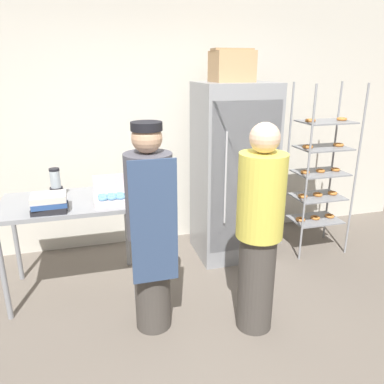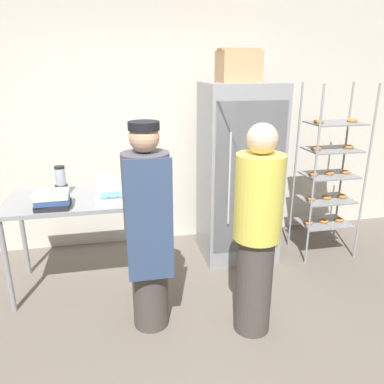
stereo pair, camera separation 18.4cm
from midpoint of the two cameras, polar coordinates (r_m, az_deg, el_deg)
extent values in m
plane|color=#6B6056|center=(2.91, 3.44, -24.45)|extent=(14.00, 14.00, 0.00)
cube|color=silver|center=(4.29, -5.81, 10.58)|extent=(6.40, 0.12, 2.78)
cube|color=gray|center=(3.96, 4.88, 2.94)|extent=(0.76, 0.66, 1.84)
cube|color=gray|center=(3.67, 6.61, 1.92)|extent=(0.70, 0.02, 1.51)
cylinder|color=silver|center=(3.56, 3.67, 1.97)|extent=(0.02, 0.02, 0.90)
cylinder|color=#93969B|center=(3.91, 15.86, 2.05)|extent=(0.02, 0.02, 1.83)
cylinder|color=#93969B|center=(4.23, 22.58, 2.56)|extent=(0.02, 0.02, 1.83)
cylinder|color=#93969B|center=(4.25, 13.07, 3.57)|extent=(0.02, 0.02, 1.83)
cylinder|color=#93969B|center=(4.55, 19.50, 3.96)|extent=(0.02, 0.02, 1.83)
cube|color=gray|center=(4.40, 17.10, -4.01)|extent=(0.53, 0.37, 0.01)
torus|color=orange|center=(4.30, 15.03, -4.05)|extent=(0.11, 0.11, 0.03)
torus|color=orange|center=(4.39, 17.13, -3.76)|extent=(0.11, 0.11, 0.03)
torus|color=orange|center=(4.49, 19.13, -3.47)|extent=(0.11, 0.11, 0.03)
cube|color=gray|center=(4.31, 17.44, -0.67)|extent=(0.53, 0.37, 0.01)
torus|color=orange|center=(4.21, 15.33, -0.60)|extent=(0.10, 0.10, 0.03)
torus|color=orange|center=(4.30, 17.47, -0.38)|extent=(0.10, 0.10, 0.03)
torus|color=orange|center=(4.40, 19.51, -0.16)|extent=(0.10, 0.10, 0.03)
cube|color=gray|center=(4.23, 17.79, 2.82)|extent=(0.53, 0.37, 0.01)
torus|color=orange|center=(4.13, 15.65, 2.95)|extent=(0.09, 0.09, 0.03)
torus|color=orange|center=(4.23, 17.82, 3.10)|extent=(0.09, 0.09, 0.03)
torus|color=orange|center=(4.33, 19.89, 3.24)|extent=(0.09, 0.09, 0.03)
cube|color=gray|center=(4.17, 18.16, 6.41)|extent=(0.53, 0.37, 0.01)
torus|color=orange|center=(4.07, 15.98, 6.65)|extent=(0.11, 0.11, 0.03)
torus|color=orange|center=(4.27, 20.29, 6.76)|extent=(0.11, 0.11, 0.03)
cube|color=gray|center=(4.13, 18.54, 10.11)|extent=(0.53, 0.37, 0.01)
torus|color=orange|center=(4.02, 16.33, 10.43)|extent=(0.10, 0.10, 0.03)
torus|color=orange|center=(4.23, 20.70, 10.35)|extent=(0.10, 0.10, 0.03)
cube|color=gray|center=(3.46, -19.89, -1.54)|extent=(1.13, 0.71, 0.04)
cylinder|color=gray|center=(3.43, -28.27, -10.92)|extent=(0.04, 0.04, 0.84)
cylinder|color=gray|center=(3.33, -10.29, -9.69)|extent=(0.04, 0.04, 0.84)
cylinder|color=gray|center=(3.99, -26.47, -6.57)|extent=(0.04, 0.04, 0.84)
cylinder|color=gray|center=(3.90, -11.23, -5.39)|extent=(0.04, 0.04, 0.84)
cube|color=silver|center=(3.26, -13.71, -1.34)|extent=(0.29, 0.18, 0.05)
cube|color=silver|center=(3.31, -13.93, 1.09)|extent=(0.28, 0.01, 0.18)
torus|color=#669EC6|center=(3.21, -15.02, -0.99)|extent=(0.08, 0.08, 0.03)
torus|color=#669EC6|center=(3.21, -13.73, -0.88)|extent=(0.08, 0.08, 0.03)
torus|color=#669EC6|center=(3.21, -12.44, -0.77)|extent=(0.08, 0.08, 0.03)
torus|color=#669EC6|center=(3.28, -15.05, -0.60)|extent=(0.08, 0.08, 0.03)
torus|color=#669EC6|center=(3.28, -13.78, -0.49)|extent=(0.08, 0.08, 0.03)
torus|color=#669EC6|center=(3.28, -12.52, -0.38)|extent=(0.08, 0.08, 0.03)
cylinder|color=black|center=(3.55, -21.32, -0.07)|extent=(0.11, 0.11, 0.09)
cylinder|color=#B2BCC1|center=(3.52, -21.55, 1.83)|extent=(0.09, 0.09, 0.15)
cylinder|color=black|center=(3.49, -21.72, 3.18)|extent=(0.09, 0.09, 0.02)
cube|color=#232328|center=(3.25, -22.36, -2.34)|extent=(0.28, 0.22, 0.05)
cube|color=#2D5193|center=(3.23, -22.46, -1.58)|extent=(0.28, 0.23, 0.04)
cube|color=silver|center=(3.22, -22.56, -0.79)|extent=(0.27, 0.22, 0.05)
cube|color=tan|center=(3.83, 4.63, 18.53)|extent=(0.38, 0.34, 0.29)
cube|color=#A58057|center=(3.83, 4.69, 20.85)|extent=(0.39, 0.18, 0.02)
cylinder|color=#47423D|center=(3.01, -7.85, -13.41)|extent=(0.28, 0.28, 0.79)
cylinder|color=#4C4C56|center=(2.71, -8.50, -0.62)|extent=(0.34, 0.34, 0.62)
sphere|color=tan|center=(2.60, -8.94, 8.13)|extent=(0.21, 0.21, 0.21)
cube|color=#33476B|center=(2.59, -7.83, -4.79)|extent=(0.33, 0.02, 0.90)
cylinder|color=black|center=(2.59, -9.03, 9.87)|extent=(0.22, 0.22, 0.06)
cylinder|color=#47423D|center=(3.01, 7.94, -13.48)|extent=(0.28, 0.28, 0.79)
cylinder|color=#DBCC4C|center=(2.70, 8.60, -0.64)|extent=(0.35, 0.35, 0.62)
sphere|color=beige|center=(2.59, 9.04, 8.14)|extent=(0.21, 0.21, 0.21)
camera|label=1|loc=(0.09, -91.75, -0.59)|focal=35.00mm
camera|label=2|loc=(0.09, 88.25, 0.59)|focal=35.00mm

